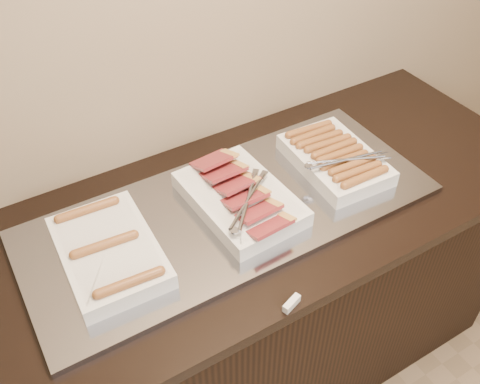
# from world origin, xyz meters

# --- Properties ---
(counter) EXTENTS (2.06, 0.76, 0.90)m
(counter) POSITION_xyz_m (0.00, 2.13, 0.45)
(counter) COLOR black
(counter) RESTS_ON ground
(warming_tray) EXTENTS (1.20, 0.50, 0.02)m
(warming_tray) POSITION_xyz_m (-0.00, 2.13, 0.91)
(warming_tray) COLOR #9396A1
(warming_tray) RESTS_ON counter
(dish_left) EXTENTS (0.25, 0.36, 0.07)m
(dish_left) POSITION_xyz_m (-0.37, 2.13, 0.95)
(dish_left) COLOR silver
(dish_left) RESTS_ON warming_tray
(dish_center) EXTENTS (0.27, 0.40, 0.09)m
(dish_center) POSITION_xyz_m (0.03, 2.13, 0.95)
(dish_center) COLOR silver
(dish_center) RESTS_ON warming_tray
(dish_right) EXTENTS (0.27, 0.35, 0.08)m
(dish_right) POSITION_xyz_m (0.37, 2.13, 0.95)
(dish_right) COLOR silver
(dish_right) RESTS_ON warming_tray
(label_holder) EXTENTS (0.06, 0.03, 0.02)m
(label_holder) POSITION_xyz_m (-0.04, 1.77, 0.91)
(label_holder) COLOR silver
(label_holder) RESTS_ON counter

